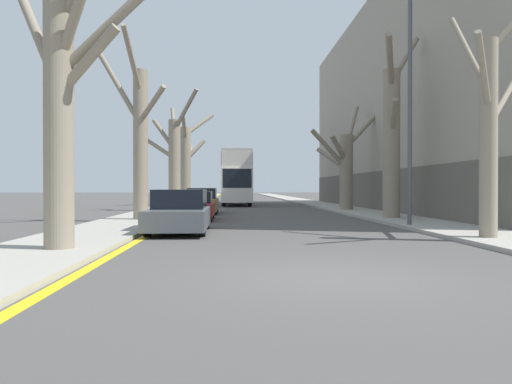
{
  "coord_description": "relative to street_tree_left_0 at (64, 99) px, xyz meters",
  "views": [
    {
      "loc": [
        -1.66,
        -8.14,
        1.48
      ],
      "look_at": [
        0.15,
        29.33,
        1.16
      ],
      "focal_mm": 35.0,
      "sensor_mm": 36.0,
      "label": 1
    }
  ],
  "objects": [
    {
      "name": "lamp_post",
      "position": [
        10.24,
        6.78,
        1.6
      ],
      "size": [
        1.4,
        0.2,
        9.19
      ],
      "color": "#4C4F54",
      "rests_on": "ground"
    },
    {
      "name": "street_tree_left_3",
      "position": [
        -0.04,
        30.82,
        0.24
      ],
      "size": [
        2.8,
        4.54,
        7.92
      ],
      "color": "gray",
      "rests_on": "ground"
    },
    {
      "name": "sidewalk_right",
      "position": [
        11.34,
        46.8,
        -3.41
      ],
      "size": [
        2.89,
        120.0,
        0.12
      ],
      "primitive_type": "cube",
      "color": "#A39E93",
      "rests_on": "ground"
    },
    {
      "name": "parked_car_1",
      "position": [
        2.04,
        11.71,
        -2.84
      ],
      "size": [
        1.76,
        3.98,
        1.31
      ],
      "color": "maroon",
      "rests_on": "ground"
    },
    {
      "name": "building_facade_right",
      "position": [
        17.77,
        21.78,
        3.52
      ],
      "size": [
        10.08,
        35.89,
        14.0
      ],
      "color": "#9E9384",
      "rests_on": "ground"
    },
    {
      "name": "parked_car_2",
      "position": [
        2.04,
        17.5,
        -2.78
      ],
      "size": [
        1.8,
        4.6,
        1.46
      ],
      "color": "olive",
      "rests_on": "ground"
    },
    {
      "name": "street_tree_left_1",
      "position": [
        -0.23,
        10.35,
        0.19
      ],
      "size": [
        3.24,
        2.63,
        7.87
      ],
      "color": "gray",
      "rests_on": "ground"
    },
    {
      "name": "sidewalk_left",
      "position": [
        -0.49,
        46.8,
        -3.41
      ],
      "size": [
        2.89,
        120.0,
        0.12
      ],
      "primitive_type": "cube",
      "color": "#A39E93",
      "rests_on": "ground"
    },
    {
      "name": "kerb_line_stripe",
      "position": [
        1.14,
        46.8,
        -3.46
      ],
      "size": [
        0.24,
        120.0,
        0.01
      ],
      "primitive_type": "cube",
      "color": "yellow",
      "rests_on": "ground"
    },
    {
      "name": "street_tree_left_0",
      "position": [
        0.0,
        0.0,
        0.0
      ],
      "size": [
        3.54,
        2.25,
        8.02
      ],
      "color": "gray",
      "rests_on": "ground"
    },
    {
      "name": "street_tree_right_2",
      "position": [
        10.89,
        19.66,
        -0.53
      ],
      "size": [
        4.6,
        3.17,
        6.88
      ],
      "color": "gray",
      "rests_on": "ground"
    },
    {
      "name": "double_decker_bus",
      "position": [
        4.15,
        31.57,
        -0.94
      ],
      "size": [
        2.45,
        10.89,
        4.45
      ],
      "color": "silver",
      "rests_on": "ground"
    },
    {
      "name": "street_tree_right_0",
      "position": [
        10.87,
        2.1,
        -0.24
      ],
      "size": [
        3.45,
        3.7,
        6.99
      ],
      "color": "gray",
      "rests_on": "ground"
    },
    {
      "name": "street_tree_left_2",
      "position": [
        0.03,
        20.89,
        -0.13
      ],
      "size": [
        3.74,
        2.6,
        7.67
      ],
      "color": "gray",
      "rests_on": "ground"
    },
    {
      "name": "street_tree_right_1",
      "position": [
        11.04,
        11.01,
        0.34
      ],
      "size": [
        2.65,
        3.44,
        8.58
      ],
      "color": "gray",
      "rests_on": "ground"
    },
    {
      "name": "ground_plane",
      "position": [
        5.42,
        -3.2,
        -3.47
      ],
      "size": [
        300.0,
        300.0,
        0.0
      ],
      "primitive_type": "plane",
      "color": "#4C4947"
    },
    {
      "name": "parked_car_0",
      "position": [
        2.04,
        5.21,
        -2.8
      ],
      "size": [
        1.86,
        4.54,
        1.42
      ],
      "color": "#4C5156",
      "rests_on": "ground"
    }
  ]
}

